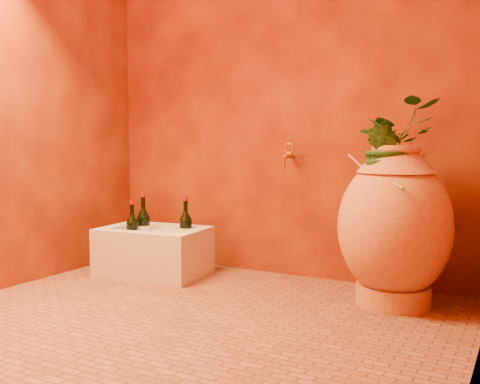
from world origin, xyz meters
The scene contains 11 objects.
floor centered at (0.00, 0.00, 0.00)m, with size 2.50×2.50×0.00m, color brown.
wall_back centered at (0.00, 1.00, 1.25)m, with size 2.50×0.02×2.50m, color #4F0D04.
wall_left centered at (-1.25, 0.00, 1.25)m, with size 0.02×2.00×2.50m, color #4F0D04.
amphora centered at (0.80, 0.65, 0.41)m, with size 0.63×0.63×0.83m.
stone_basin centered at (-0.70, 0.57, 0.15)m, with size 0.69×0.51×0.30m.
wine_bottle_a centered at (-0.51, 0.67, 0.29)m, with size 0.08×0.08×0.34m.
wine_bottle_b centered at (-0.79, 0.59, 0.29)m, with size 0.09×0.09×0.35m.
wine_bottle_c centered at (-0.80, 0.49, 0.28)m, with size 0.08×0.08×0.31m.
wall_tap centered at (0.08, 0.92, 0.77)m, with size 0.07×0.15×0.16m.
plant_main centered at (0.78, 0.67, 0.84)m, with size 0.41×0.36×0.46m, color #164018.
plant_side centered at (0.74, 0.57, 0.78)m, with size 0.17×0.14×0.31m, color #164018.
Camera 1 is at (1.41, -2.12, 0.82)m, focal length 40.00 mm.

